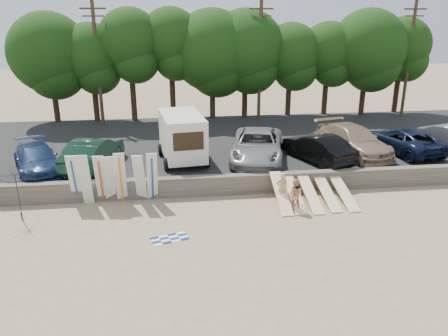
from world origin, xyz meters
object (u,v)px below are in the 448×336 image
Objects in this scene: beachgoer_a at (282,188)px; beach_umbrella at (19,195)px; car_0 at (37,159)px; beachgoer_b at (295,194)px; cooler at (281,196)px; car_3 at (318,148)px; car_2 at (257,146)px; car_5 at (404,140)px; box_trailer at (182,135)px; car_1 at (93,153)px; car_4 at (353,140)px.

beach_umbrella reaches higher than beachgoer_a.
beachgoer_b is (12.60, -4.87, -0.64)m from car_0.
beachgoer_a is at bearing 1.02° from beach_umbrella.
car_3 is at bearing 72.15° from cooler.
beachgoer_b is 0.61× the size of beach_umbrella.
car_2 is 1.15× the size of car_5.
car_2 is 3.87× the size of beachgoer_a.
car_0 is 1.95× the size of beach_umbrella.
beachgoer_a is at bearing -40.28° from car_0.
beach_umbrella is (0.36, -4.31, -0.28)m from car_0.
beachgoer_a is (-3.07, -4.00, -0.70)m from car_3.
box_trailer is 6.87m from beachgoer_a.
car_2 is 5.52m from beachgoer_b.
car_1 is 0.94× the size of car_5.
car_0 is 3.14× the size of beachgoer_a.
box_trailer is 11.76× the size of cooler.
car_4 is at bearing 16.78° from beach_umbrella.
car_2 is at bearing -19.05° from car_0.
beachgoer_b is (0.69, -5.42, -0.77)m from car_2.
car_2 is at bearing -11.63° from box_trailer.
car_2 reaches higher than beachgoer_b.
beach_umbrella is at bearing -5.58° from car_3.
car_5 reaches higher than car_0.
car_5 is 10.17m from beachgoer_a.
car_1 reaches higher than beachgoer_b.
car_0 reaches higher than beachgoer_b.
cooler is (4.61, -4.48, -2.05)m from box_trailer.
beachgoer_a is at bearing -54.93° from box_trailer.
box_trailer is at bearing -28.77° from car_3.
box_trailer is 7.71m from beachgoer_b.
beachgoer_a is at bearing -78.49° from cooler.
box_trailer is at bearing 35.37° from beach_umbrella.
car_4 is at bearing 17.83° from car_2.
car_5 is (18.16, 0.54, -0.09)m from car_1.
car_4 reaches higher than cooler.
beachgoer_a is (-5.61, -5.05, -0.75)m from car_4.
car_3 is 2.74m from car_4.
car_2 reaches higher than beach_umbrella.
car_1 is at bearing -23.68° from car_3.
beachgoer_b is at bearing 115.99° from beachgoer_a.
beach_umbrella is at bearing 19.35° from beachgoer_b.
car_3 is at bearing -22.06° from car_0.
car_1 is at bearing -6.42° from beachgoer_b.
car_1 reaches higher than car_5.
car_4 is 18.22m from beach_umbrella.
car_2 reaches higher than beachgoer_a.
car_4 reaches higher than car_3.
car_2 reaches higher than car_1.
car_0 is at bearing -173.83° from cooler.
car_2 is at bearing -60.81° from beachgoer_b.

